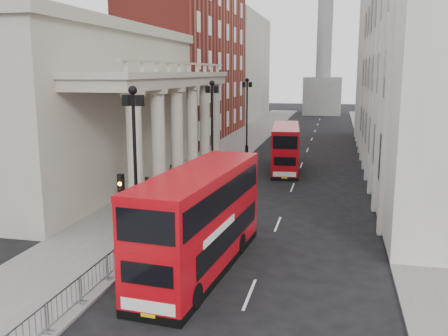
% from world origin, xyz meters
% --- Properties ---
extents(ground, '(260.00, 260.00, 0.00)m').
position_xyz_m(ground, '(0.00, 0.00, 0.00)').
color(ground, black).
rests_on(ground, ground).
extents(sidewalk_west, '(6.00, 140.00, 0.12)m').
position_xyz_m(sidewalk_west, '(-3.00, 30.00, 0.06)').
color(sidewalk_west, slate).
rests_on(sidewalk_west, ground).
extents(sidewalk_east, '(3.00, 140.00, 0.12)m').
position_xyz_m(sidewalk_east, '(13.50, 30.00, 0.06)').
color(sidewalk_east, slate).
rests_on(sidewalk_east, ground).
extents(kerb, '(0.20, 140.00, 0.14)m').
position_xyz_m(kerb, '(-0.05, 30.00, 0.07)').
color(kerb, slate).
rests_on(kerb, ground).
extents(portico_building, '(9.00, 28.00, 12.00)m').
position_xyz_m(portico_building, '(-10.50, 18.00, 6.00)').
color(portico_building, gray).
rests_on(portico_building, ground).
extents(brick_building, '(9.00, 32.00, 22.00)m').
position_xyz_m(brick_building, '(-10.50, 48.00, 11.00)').
color(brick_building, maroon).
rests_on(brick_building, ground).
extents(west_building_far, '(9.00, 30.00, 20.00)m').
position_xyz_m(west_building_far, '(-10.50, 80.00, 10.00)').
color(west_building_far, gray).
rests_on(west_building_far, ground).
extents(east_building, '(8.00, 55.00, 25.00)m').
position_xyz_m(east_building, '(16.00, 32.00, 12.50)').
color(east_building, beige).
rests_on(east_building, ground).
extents(monument_column, '(8.00, 8.00, 54.20)m').
position_xyz_m(monument_column, '(6.00, 92.00, 15.98)').
color(monument_column, '#60605E').
rests_on(monument_column, ground).
extents(lamp_post_south, '(1.05, 0.44, 8.32)m').
position_xyz_m(lamp_post_south, '(-0.60, 4.00, 4.91)').
color(lamp_post_south, black).
rests_on(lamp_post_south, sidewalk_west).
extents(lamp_post_mid, '(1.05, 0.44, 8.32)m').
position_xyz_m(lamp_post_mid, '(-0.60, 20.00, 4.91)').
color(lamp_post_mid, black).
rests_on(lamp_post_mid, sidewalk_west).
extents(lamp_post_north, '(1.05, 0.44, 8.32)m').
position_xyz_m(lamp_post_north, '(-0.60, 36.00, 4.91)').
color(lamp_post_north, black).
rests_on(lamp_post_north, sidewalk_west).
extents(traffic_light, '(0.28, 0.33, 4.30)m').
position_xyz_m(traffic_light, '(-0.50, 1.98, 3.11)').
color(traffic_light, black).
rests_on(traffic_light, sidewalk_west).
extents(crowd_barriers, '(0.50, 18.75, 1.10)m').
position_xyz_m(crowd_barriers, '(-0.35, 2.23, 0.67)').
color(crowd_barriers, gray).
rests_on(crowd_barriers, sidewalk_west).
extents(bus_near, '(3.64, 11.19, 4.74)m').
position_xyz_m(bus_near, '(3.29, 2.16, 2.48)').
color(bus_near, '#B60810').
rests_on(bus_near, ground).
extents(bus_far, '(3.23, 9.92, 4.21)m').
position_xyz_m(bus_far, '(4.68, 27.03, 2.20)').
color(bus_far, '#B10810').
rests_on(bus_far, ground).
extents(pedestrian_a, '(0.67, 0.46, 1.79)m').
position_xyz_m(pedestrian_a, '(-3.32, 17.61, 1.02)').
color(pedestrian_a, black).
rests_on(pedestrian_a, sidewalk_west).
extents(pedestrian_b, '(0.99, 0.94, 1.62)m').
position_xyz_m(pedestrian_b, '(-3.90, 13.64, 0.93)').
color(pedestrian_b, '#292521').
rests_on(pedestrian_b, sidewalk_west).
extents(pedestrian_c, '(0.86, 0.67, 1.55)m').
position_xyz_m(pedestrian_c, '(-3.28, 17.19, 0.89)').
color(pedestrian_c, black).
rests_on(pedestrian_c, sidewalk_west).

